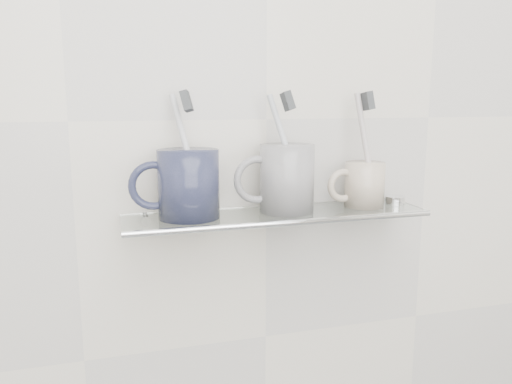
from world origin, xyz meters
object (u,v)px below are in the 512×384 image
object	(u,v)px
mug_center	(287,178)
shelf_glass	(277,215)
mug_left	(189,184)
mug_right	(365,184)

from	to	relation	value
mug_center	shelf_glass	bearing A→B (deg)	-144.80
mug_left	mug_right	world-z (taller)	mug_left
shelf_glass	mug_center	bearing A→B (deg)	15.55
mug_right	mug_center	bearing A→B (deg)	178.18
shelf_glass	mug_left	xyz separation A→B (m)	(-0.14, 0.00, 0.06)
mug_left	mug_center	world-z (taller)	mug_center
mug_left	mug_right	size ratio (longest dim) A/B	1.39
mug_left	mug_center	bearing A→B (deg)	14.53
mug_center	mug_right	xyz separation A→B (m)	(0.14, 0.00, -0.02)
mug_left	shelf_glass	bearing A→B (deg)	12.55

